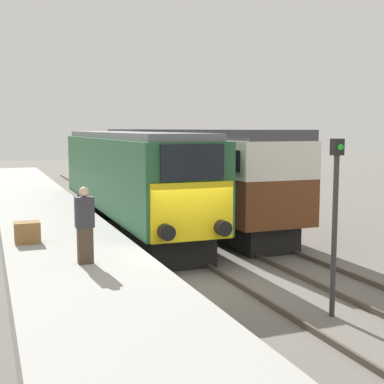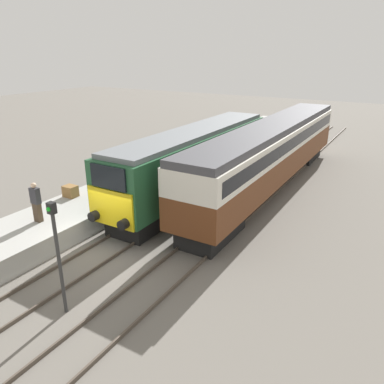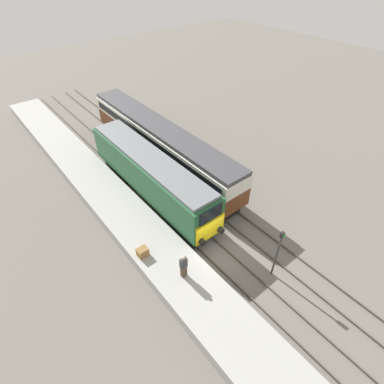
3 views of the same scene
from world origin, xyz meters
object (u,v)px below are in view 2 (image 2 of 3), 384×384
Objects in this scene: luggage_crate at (70,191)px; locomotive at (195,160)px; person_on_platform at (36,202)px; passenger_carriage at (272,149)px; signal_post at (57,250)px.

locomotive is at bearing 52.05° from luggage_crate.
passenger_carriage is at bearing 61.33° from person_on_platform.
passenger_carriage is 13.87m from person_on_platform.
passenger_carriage reaches higher than locomotive.
signal_post reaches higher than person_on_platform.
luggage_crate is (-4.38, -5.62, -1.01)m from locomotive.
passenger_carriage is (3.40, 3.61, 0.26)m from locomotive.
signal_post is at bearing -96.40° from passenger_carriage.
locomotive is 9.15m from person_on_platform.
passenger_carriage is at bearing 46.72° from locomotive.
luggage_crate is (-1.13, 2.93, -0.63)m from person_on_platform.
passenger_carriage is 12.14m from luggage_crate.
signal_post reaches higher than luggage_crate.
person_on_platform reaches higher than luggage_crate.
signal_post is at bearing -81.62° from locomotive.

